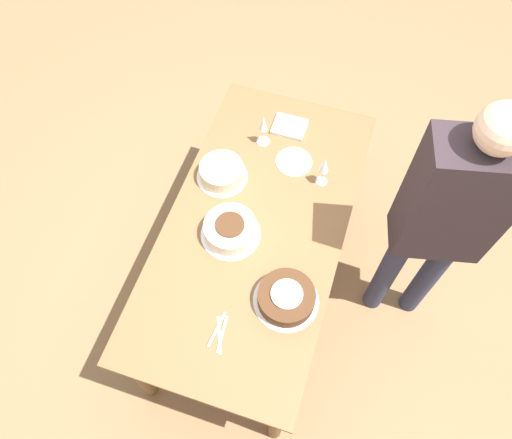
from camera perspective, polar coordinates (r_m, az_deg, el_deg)
ground_plane at (r=3.15m, az=0.00°, el=-7.27°), size 12.00×12.00×0.00m
dining_table at (r=2.56m, az=0.00°, el=-1.72°), size 1.73×0.87×0.75m
cake_center_white at (r=2.41m, az=-2.95°, el=-1.18°), size 0.29×0.29×0.10m
cake_front_chocolate at (r=2.27m, az=3.48°, el=-8.91°), size 0.30×0.30×0.09m
cake_back_decorated at (r=2.59m, az=-3.94°, el=5.41°), size 0.27×0.27×0.09m
wine_glass_near at (r=2.66m, az=0.85°, el=10.70°), size 0.07×0.07×0.21m
wine_glass_far at (r=2.52m, az=7.80°, el=6.01°), size 0.06×0.06×0.19m
dessert_plate_right at (r=2.68m, az=4.35°, el=6.60°), size 0.20×0.20×0.01m
fork_pile at (r=2.26m, az=-4.17°, el=-12.81°), size 0.19×0.08×0.01m
napkin_stack at (r=2.82m, az=3.84°, el=10.53°), size 0.15×0.18×0.02m
person_cutting at (r=2.31m, az=20.82°, el=0.30°), size 0.30×0.44×1.72m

